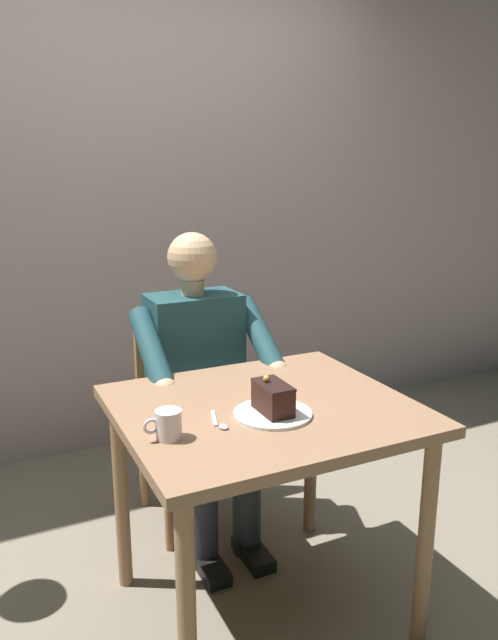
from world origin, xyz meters
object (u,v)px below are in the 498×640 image
Objects in this scene: cake_slice at (273,398)px; dessert_spoon at (219,423)px; seated_person at (202,384)px; dining_table at (264,434)px; coffee_cup at (168,424)px; chair at (188,404)px.

cake_slice is 1.00× the size of dessert_spoon.
seated_person is 0.66m from dessert_spoon.
coffee_cup reaches higher than dining_table.
chair is at bearing -103.10° from dessert_spoon.
dessert_spoon is (-0.16, -0.03, -0.04)m from coffee_cup.
seated_person reaches higher than chair.
cake_slice is 0.18m from dessert_spoon.
seated_person is 8.66× the size of dessert_spoon.
dining_table is at bearing -99.44° from cake_slice.
chair is (0.00, -0.72, -0.16)m from dining_table.
dining_table is 0.23m from dessert_spoon.
dining_table is at bearing -163.33° from coffee_cup.
dessert_spoon is at bearing -170.34° from coffee_cup.
coffee_cup reaches higher than dessert_spoon.
dessert_spoon is (0.18, 0.79, 0.27)m from chair.
cake_slice reaches higher than dessert_spoon.
seated_person reaches higher than dining_table.
cake_slice is at bearing -176.91° from coffee_cup.
dining_table is 0.73× the size of seated_person.
coffee_cup is at bearing 16.67° from dining_table.
coffee_cup is at bearing 3.09° from cake_slice.
dining_table is at bearing 90.00° from chair.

